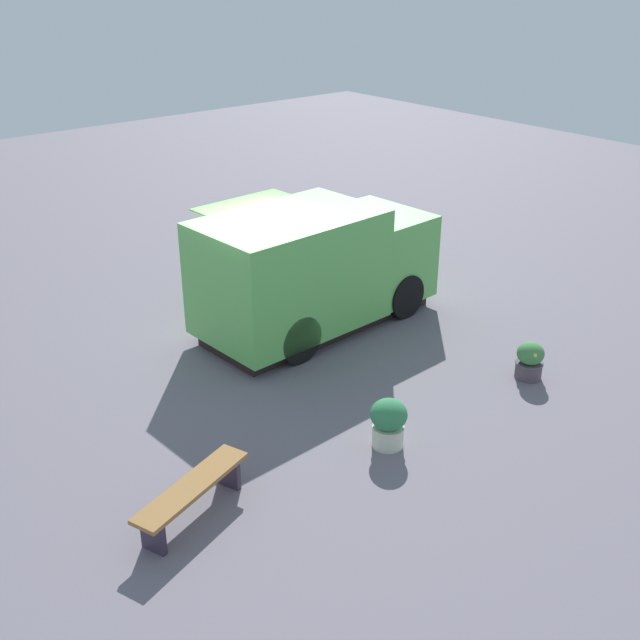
{
  "coord_description": "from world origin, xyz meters",
  "views": [
    {
      "loc": [
        10.57,
        -7.37,
        6.46
      ],
      "look_at": [
        1.62,
        0.11,
        0.93
      ],
      "focal_mm": 43.76,
      "sensor_mm": 36.0,
      "label": 1
    }
  ],
  "objects": [
    {
      "name": "ground_plane",
      "position": [
        0.0,
        0.0,
        0.0
      ],
      "size": [
        40.0,
        40.0,
        0.0
      ],
      "primitive_type": "plane",
      "color": "slate"
    },
    {
      "name": "food_truck",
      "position": [
        0.21,
        1.14,
        1.1
      ],
      "size": [
        2.73,
        4.76,
        2.29
      ],
      "color": "#62BD56",
      "rests_on": "ground_plane"
    },
    {
      "name": "person_customer",
      "position": [
        -4.3,
        2.19,
        0.33
      ],
      "size": [
        0.79,
        0.67,
        0.86
      ],
      "color": "#161E2F",
      "rests_on": "ground_plane"
    },
    {
      "name": "planter_flowering_near",
      "position": [
        3.98,
        -0.59,
        0.4
      ],
      "size": [
        0.53,
        0.53,
        0.75
      ],
      "color": "beige",
      "rests_on": "ground_plane"
    },
    {
      "name": "planter_flowering_far",
      "position": [
        4.06,
        2.61,
        0.32
      ],
      "size": [
        0.47,
        0.47,
        0.64
      ],
      "color": "#52464E",
      "rests_on": "ground_plane"
    },
    {
      "name": "plaza_bench",
      "position": [
        3.53,
        -3.57,
        0.37
      ],
      "size": [
        0.96,
        1.85,
        0.49
      ],
      "color": "olive",
      "rests_on": "ground_plane"
    }
  ]
}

